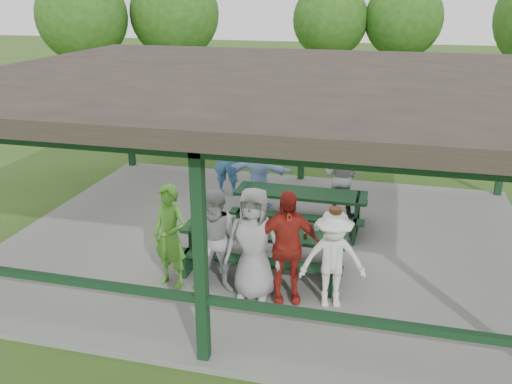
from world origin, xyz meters
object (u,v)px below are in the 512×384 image
(contestant_grey_mid, at_px, (254,244))
(contestant_white_fedora, at_px, (333,259))
(picnic_table_far, at_px, (301,204))
(spectator_blue, at_px, (226,157))
(contestant_red, at_px, (286,247))
(contestant_grey_left, at_px, (218,242))
(spectator_grey, at_px, (342,176))
(pickup_truck, at_px, (348,112))
(picnic_table_near, at_px, (264,244))
(spectator_lblue, at_px, (259,173))
(farm_trailer, at_px, (234,120))
(contestant_green, at_px, (170,236))

(contestant_grey_mid, distance_m, contestant_white_fedora, 1.24)
(picnic_table_far, height_order, spectator_blue, spectator_blue)
(contestant_red, bearing_deg, contestant_grey_left, 162.01)
(spectator_grey, distance_m, pickup_truck, 7.97)
(picnic_table_near, height_order, spectator_lblue, spectator_lblue)
(contestant_grey_mid, bearing_deg, spectator_blue, 112.96)
(picnic_table_far, xyz_separation_m, spectator_lblue, (-1.10, 0.88, 0.31))
(picnic_table_far, bearing_deg, picnic_table_near, -98.29)
(picnic_table_far, height_order, farm_trailer, farm_trailer)
(contestant_white_fedora, height_order, spectator_lblue, contestant_white_fedora)
(pickup_truck, bearing_deg, spectator_blue, 179.68)
(contestant_green, bearing_deg, spectator_grey, 73.63)
(contestant_grey_left, bearing_deg, spectator_grey, 60.74)
(picnic_table_far, bearing_deg, farm_trailer, 117.27)
(picnic_table_near, distance_m, farm_trailer, 8.94)
(picnic_table_near, distance_m, contestant_grey_left, 1.13)
(contestant_grey_left, distance_m, contestant_grey_mid, 0.59)
(contestant_grey_mid, xyz_separation_m, farm_trailer, (-3.06, 9.33, -0.27))
(picnic_table_near, distance_m, contestant_white_fedora, 1.58)
(contestant_green, relative_size, contestant_grey_mid, 0.95)
(contestant_grey_left, xyz_separation_m, spectator_blue, (-1.19, 4.34, 0.06))
(contestant_green, distance_m, contestant_grey_left, 0.82)
(pickup_truck, bearing_deg, picnic_table_far, -164.91)
(contestant_green, height_order, contestant_grey_left, same)
(spectator_lblue, bearing_deg, contestant_green, 84.37)
(contestant_white_fedora, relative_size, spectator_grey, 0.95)
(contestant_green, bearing_deg, contestant_grey_mid, 14.88)
(spectator_lblue, bearing_deg, contestant_white_fedora, 121.63)
(contestant_green, distance_m, contestant_white_fedora, 2.64)
(contestant_red, distance_m, spectator_grey, 3.82)
(contestant_grey_mid, xyz_separation_m, contestant_white_fedora, (1.23, 0.03, -0.13))
(contestant_green, xyz_separation_m, spectator_grey, (2.40, 3.79, -0.02))
(contestant_red, xyz_separation_m, spectator_grey, (0.48, 3.79, -0.06))
(contestant_white_fedora, bearing_deg, picnic_table_far, 95.15)
(contestant_white_fedora, xyz_separation_m, spectator_grey, (-0.24, 3.78, 0.07))
(spectator_lblue, bearing_deg, contestant_grey_left, 96.71)
(spectator_lblue, bearing_deg, picnic_table_far, 144.05)
(spectator_lblue, bearing_deg, pickup_truck, -96.37)
(contestant_grey_left, distance_m, spectator_blue, 4.50)
(spectator_grey, bearing_deg, contestant_white_fedora, 111.91)
(spectator_lblue, relative_size, spectator_grey, 0.91)
(contestant_grey_mid, bearing_deg, spectator_grey, 76.15)
(picnic_table_near, distance_m, spectator_grey, 3.10)
(picnic_table_near, relative_size, spectator_blue, 1.51)
(spectator_blue, height_order, farm_trailer, spectator_blue)
(picnic_table_near, bearing_deg, spectator_blue, 116.85)
(picnic_table_far, relative_size, contestant_white_fedora, 1.64)
(contestant_green, height_order, farm_trailer, contestant_green)
(contestant_red, height_order, farm_trailer, contestant_red)
(pickup_truck, bearing_deg, contestant_green, -172.66)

